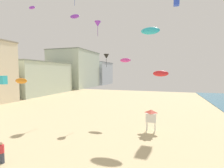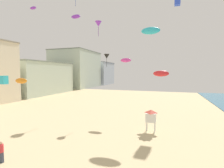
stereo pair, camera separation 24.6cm
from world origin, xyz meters
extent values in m
cube|color=#B7C6B2|center=(-29.85, 41.68, 4.89)|extent=(14.22, 21.12, 9.77)
cube|color=slate|center=(-29.85, 41.68, 9.92)|extent=(14.50, 21.54, 0.30)
cube|color=#B7C6B2|center=(-29.85, 66.61, 8.07)|extent=(15.79, 21.02, 16.14)
cube|color=slate|center=(-29.85, 66.61, 16.29)|extent=(16.10, 21.44, 0.30)
cube|color=#ADB7C1|center=(-29.85, 88.04, 6.13)|extent=(17.17, 17.55, 12.25)
cube|color=slate|center=(-29.85, 88.04, 12.40)|extent=(17.51, 17.90, 0.30)
cube|color=#383D4C|center=(-1.07, 7.68, 0.40)|extent=(0.28, 0.18, 0.80)
cylinder|color=red|center=(-1.07, 7.68, 1.10)|extent=(0.34, 0.34, 0.60)
sphere|color=tan|center=(-1.07, 7.68, 1.52)|extent=(0.24, 0.24, 0.24)
cylinder|color=white|center=(8.40, 17.45, 0.60)|extent=(0.10, 0.10, 1.20)
cylinder|color=white|center=(9.30, 17.45, 0.60)|extent=(0.10, 0.10, 1.20)
cylinder|color=white|center=(8.40, 18.35, 0.60)|extent=(0.10, 0.10, 1.20)
cylinder|color=white|center=(9.30, 18.35, 0.60)|extent=(0.10, 0.10, 1.20)
cube|color=white|center=(8.85, 17.90, 1.70)|extent=(1.10, 1.10, 1.00)
pyramid|color=#D14C3D|center=(8.85, 17.90, 2.38)|extent=(1.10, 1.10, 0.35)
cone|color=purple|center=(-1.97, 28.08, 15.76)|extent=(1.19, 1.19, 0.98)
cylinder|color=#63278B|center=(-1.97, 28.08, 14.41)|extent=(0.07, 0.07, 1.74)
ellipsoid|color=orange|center=(-2.87, 11.33, 5.94)|extent=(1.40, 0.39, 0.54)
ellipsoid|color=purple|center=(-13.62, 24.45, 18.80)|extent=(1.41, 0.39, 0.55)
cone|color=black|center=(1.82, 22.38, 9.15)|extent=(0.84, 0.84, 0.68)
cylinder|color=black|center=(1.82, 22.38, 8.20)|extent=(0.05, 0.05, 1.22)
ellipsoid|color=#DB3D9E|center=(4.33, 24.12, 8.64)|extent=(1.66, 0.46, 0.65)
ellipsoid|color=purple|center=(-11.54, 36.14, 20.63)|extent=(2.52, 0.70, 0.98)
cube|color=#2DB7CC|center=(-10.67, 15.70, 5.74)|extent=(0.74, 0.74, 1.16)
ellipsoid|color=red|center=(9.64, 23.09, 6.60)|extent=(2.13, 0.59, 0.83)
cylinder|color=#233995|center=(-8.39, 30.79, 21.58)|extent=(0.05, 0.05, 1.42)
ellipsoid|color=#2DB7CC|center=(8.19, 22.51, 12.44)|extent=(2.53, 0.70, 0.98)
cube|color=blue|center=(11.86, 32.11, 19.69)|extent=(0.99, 0.99, 1.55)
camera|label=1|loc=(10.41, -1.10, 6.74)|focal=26.66mm
camera|label=2|loc=(10.64, -1.03, 6.74)|focal=26.66mm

